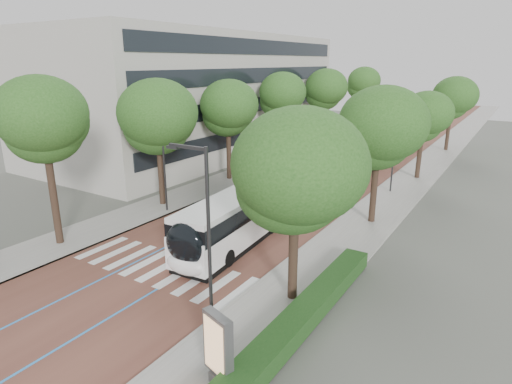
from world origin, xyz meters
TOP-DOWN VIEW (x-y plane):
  - ground at (0.00, 0.00)m, footprint 160.00×160.00m
  - road at (0.00, 40.00)m, footprint 11.00×140.00m
  - sidewalk_left at (-7.50, 40.00)m, footprint 4.00×140.00m
  - sidewalk_right at (7.50, 40.00)m, footprint 4.00×140.00m
  - kerb_left at (-5.60, 40.00)m, footprint 0.20×140.00m
  - kerb_right at (5.60, 40.00)m, footprint 0.20×140.00m
  - zebra_crossing at (0.20, 1.00)m, footprint 10.55×3.60m
  - lane_line_left at (-1.60, 40.00)m, footprint 0.12×126.00m
  - lane_line_right at (1.60, 40.00)m, footprint 0.12×126.00m
  - office_building at (-19.47, 28.00)m, footprint 18.11×40.00m
  - hedge at (9.10, 0.00)m, footprint 1.20×14.00m
  - streetlight_near at (6.62, -3.00)m, footprint 1.82×0.20m
  - streetlight_far at (6.62, 22.00)m, footprint 1.82×0.20m
  - lamp_post_left at (-6.10, 8.00)m, footprint 0.14×0.14m
  - trees_left at (-7.50, 24.35)m, footprint 5.94×60.16m
  - trees_right at (7.70, 19.35)m, footprint 5.97×47.67m
  - lead_bus at (1.53, 9.13)m, footprint 3.88×18.53m
  - bus_queued_0 at (2.01, 24.65)m, footprint 2.66×12.42m
  - bus_queued_1 at (2.41, 38.19)m, footprint 2.61×12.41m
  - ad_panel at (8.20, -4.44)m, footprint 1.35×0.74m

SIDE VIEW (x-z plane):
  - ground at x=0.00m, z-range 0.00..0.00m
  - road at x=0.00m, z-range 0.00..0.02m
  - lane_line_left at x=-1.60m, z-range 0.02..0.03m
  - lane_line_right at x=1.60m, z-range 0.02..0.03m
  - zebra_crossing at x=0.20m, z-range 0.02..0.03m
  - sidewalk_left at x=-7.50m, z-range 0.00..0.12m
  - sidewalk_right at x=7.50m, z-range 0.00..0.12m
  - kerb_left at x=-5.60m, z-range -0.01..0.13m
  - kerb_right at x=5.60m, z-range -0.01..0.13m
  - hedge at x=9.10m, z-range 0.12..0.92m
  - ad_panel at x=8.20m, z-range 0.19..2.90m
  - bus_queued_0 at x=2.01m, z-range 0.02..3.22m
  - bus_queued_1 at x=2.41m, z-range 0.02..3.22m
  - lead_bus at x=1.53m, z-range 0.03..3.23m
  - lamp_post_left at x=-6.10m, z-range 0.12..8.12m
  - streetlight_near at x=6.62m, z-range 0.82..8.82m
  - streetlight_far at x=6.62m, z-range 0.82..8.82m
  - trees_right at x=7.70m, z-range 1.70..10.60m
  - trees_left at x=-7.50m, z-range 2.13..11.77m
  - office_building at x=-19.47m, z-range 0.00..14.00m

